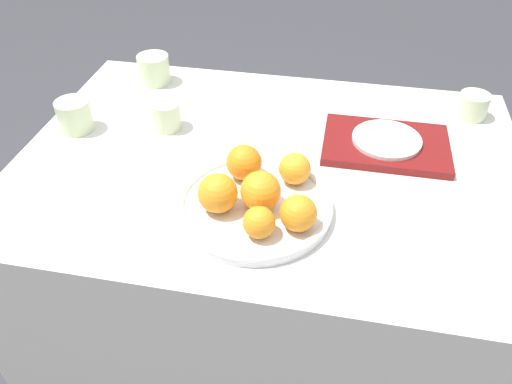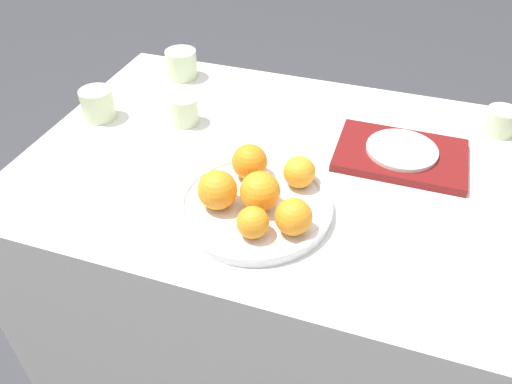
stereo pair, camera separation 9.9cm
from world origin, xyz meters
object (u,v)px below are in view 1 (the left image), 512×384
(orange_0, at_px, (261,191))
(fruit_platter, at_px, (256,205))
(cup_2, at_px, (75,116))
(orange_4, at_px, (295,169))
(cup_0, at_px, (154,69))
(serving_tray, at_px, (386,145))
(orange_5, at_px, (244,163))
(orange_1, at_px, (218,193))
(orange_2, at_px, (298,213))
(orange_3, at_px, (259,222))
(cup_3, at_px, (473,106))
(side_plate, at_px, (387,139))
(cup_1, at_px, (166,116))

(orange_0, bearing_deg, fruit_platter, 146.40)
(fruit_platter, relative_size, cup_2, 3.82)
(orange_0, distance_m, orange_4, 0.11)
(orange_0, relative_size, cup_0, 0.90)
(serving_tray, distance_m, cup_0, 0.69)
(orange_0, relative_size, orange_5, 1.06)
(serving_tray, bearing_deg, cup_2, -175.30)
(orange_1, relative_size, orange_5, 1.05)
(orange_2, height_order, orange_5, orange_5)
(fruit_platter, distance_m, orange_3, 0.10)
(orange_4, xyz_separation_m, cup_3, (0.41, 0.38, -0.02))
(cup_2, height_order, cup_3, cup_2)
(orange_2, height_order, cup_2, orange_2)
(orange_4, relative_size, side_plate, 0.42)
(cup_2, bearing_deg, cup_1, 12.51)
(side_plate, bearing_deg, cup_3, 41.02)
(orange_0, xyz_separation_m, orange_3, (0.01, -0.08, -0.01))
(side_plate, xyz_separation_m, cup_0, (-0.66, 0.21, 0.02))
(orange_1, relative_size, serving_tray, 0.27)
(orange_0, xyz_separation_m, side_plate, (0.25, 0.29, -0.03))
(fruit_platter, relative_size, serving_tray, 1.08)
(orange_5, distance_m, side_plate, 0.36)
(orange_3, distance_m, side_plate, 0.44)
(side_plate, distance_m, cup_3, 0.29)
(orange_4, height_order, orange_5, orange_5)
(orange_1, xyz_separation_m, cup_2, (-0.43, 0.25, -0.02))
(orange_4, height_order, cup_1, orange_4)
(fruit_platter, distance_m, cup_3, 0.67)
(fruit_platter, height_order, orange_5, orange_5)
(fruit_platter, xyz_separation_m, orange_1, (-0.07, -0.03, 0.05))
(orange_0, height_order, cup_0, orange_0)
(side_plate, bearing_deg, cup_0, 161.91)
(cup_1, relative_size, cup_2, 0.86)
(orange_2, xyz_separation_m, cup_2, (-0.59, 0.27, -0.02))
(orange_0, distance_m, cup_3, 0.67)
(cup_3, bearing_deg, cup_2, -165.54)
(orange_1, relative_size, orange_4, 1.18)
(orange_4, xyz_separation_m, orange_5, (-0.11, -0.00, 0.00))
(orange_5, distance_m, cup_3, 0.65)
(orange_5, height_order, serving_tray, orange_5)
(orange_1, height_order, cup_3, orange_1)
(orange_3, height_order, cup_1, orange_3)
(cup_0, distance_m, cup_3, 0.88)
(cup_0, xyz_separation_m, cup_2, (-0.11, -0.28, -0.00))
(cup_1, distance_m, cup_3, 0.79)
(fruit_platter, relative_size, cup_1, 4.45)
(orange_2, bearing_deg, orange_5, 134.86)
(cup_0, relative_size, cup_3, 1.17)
(orange_5, distance_m, cup_0, 0.54)
(cup_0, bearing_deg, orange_4, -41.45)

